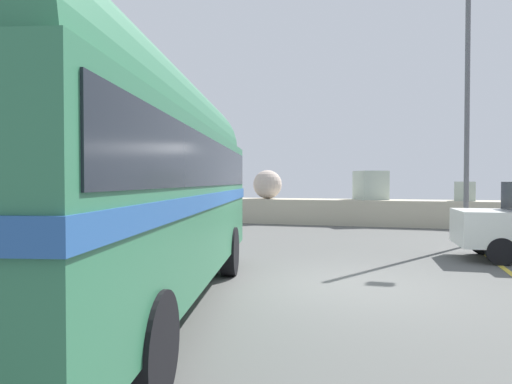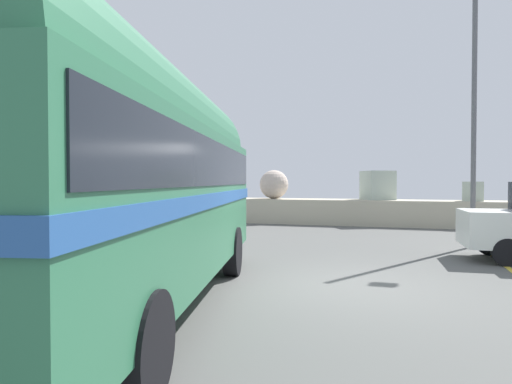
% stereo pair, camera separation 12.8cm
% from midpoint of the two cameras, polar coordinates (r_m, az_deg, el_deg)
% --- Properties ---
extents(ground, '(32.00, 26.00, 0.02)m').
position_cam_midpoint_polar(ground, '(8.42, 10.64, -11.57)').
color(ground, '#545552').
extents(breakwater, '(31.36, 2.01, 2.41)m').
position_cam_midpoint_polar(breakwater, '(20.04, 14.42, -2.08)').
color(breakwater, '#BAB19A').
rests_on(breakwater, ground).
extents(vintage_coach, '(4.19, 8.90, 3.70)m').
position_cam_midpoint_polar(vintage_coach, '(6.68, -16.29, 2.67)').
color(vintage_coach, black).
rests_on(vintage_coach, ground).
extents(lamp_post, '(1.23, 0.26, 7.40)m').
position_cam_midpoint_polar(lamp_post, '(14.46, 25.32, 10.08)').
color(lamp_post, '#5B5B60').
rests_on(lamp_post, ground).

